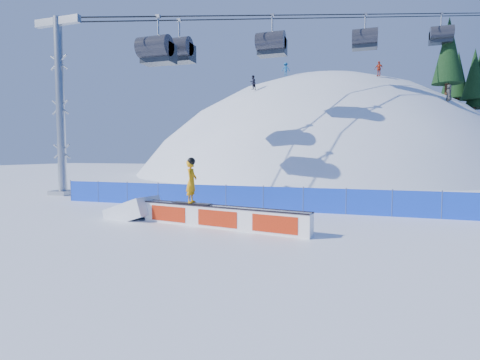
% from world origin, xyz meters
% --- Properties ---
extents(ground, '(160.00, 160.00, 0.00)m').
position_xyz_m(ground, '(0.00, 0.00, 0.00)').
color(ground, white).
rests_on(ground, ground).
extents(snow_hill, '(64.00, 64.00, 64.00)m').
position_xyz_m(snow_hill, '(0.00, 42.00, -18.00)').
color(snow_hill, white).
rests_on(snow_hill, ground).
extents(safety_fence, '(22.05, 0.05, 1.30)m').
position_xyz_m(safety_fence, '(0.00, 4.50, 0.60)').
color(safety_fence, blue).
rests_on(safety_fence, ground).
extents(chairlift, '(40.80, 41.70, 22.00)m').
position_xyz_m(chairlift, '(4.74, 27.49, 16.89)').
color(chairlift, '#949AA1').
rests_on(chairlift, ground).
extents(rail_box, '(7.17, 1.76, 0.86)m').
position_xyz_m(rail_box, '(0.61, -0.40, 0.43)').
color(rail_box, white).
rests_on(rail_box, ground).
extents(snow_ramp, '(2.48, 1.80, 1.42)m').
position_xyz_m(snow_ramp, '(-3.81, 0.39, 0.00)').
color(snow_ramp, white).
rests_on(snow_ramp, ground).
extents(snowboarder, '(1.78, 0.66, 1.83)m').
position_xyz_m(snowboarder, '(-0.70, -0.17, 1.76)').
color(snowboarder, black).
rests_on(snowboarder, rail_box).
extents(distant_skiers, '(21.25, 6.39, 6.15)m').
position_xyz_m(distant_skiers, '(1.31, 31.31, 11.72)').
color(distant_skiers, black).
rests_on(distant_skiers, ground).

